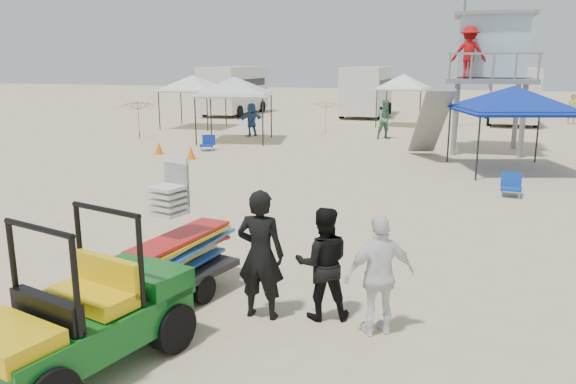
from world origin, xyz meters
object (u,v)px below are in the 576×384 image
(man_left, at_px, (261,255))
(utility_cart, at_px, (78,303))
(lifeguard_tower, at_px, (489,52))
(surf_trailer, at_px, (176,248))
(canopy_blue, at_px, (515,90))

(man_left, bearing_deg, utility_cart, 51.46)
(man_left, bearing_deg, lifeguard_tower, -102.68)
(surf_trailer, distance_m, canopy_blue, 14.05)
(surf_trailer, xyz_separation_m, canopy_blue, (5.62, 12.74, 1.90))
(man_left, height_order, lifeguard_tower, lifeguard_tower)
(surf_trailer, height_order, canopy_blue, canopy_blue)
(utility_cart, bearing_deg, surf_trailer, 89.80)
(utility_cart, relative_size, man_left, 1.43)
(utility_cart, distance_m, lifeguard_tower, 20.16)
(surf_trailer, bearing_deg, lifeguard_tower, 74.06)
(utility_cart, relative_size, surf_trailer, 1.20)
(man_left, relative_size, lifeguard_tower, 0.35)
(utility_cart, distance_m, man_left, 2.54)
(lifeguard_tower, xyz_separation_m, canopy_blue, (0.77, -4.24, -1.29))
(lifeguard_tower, height_order, canopy_blue, lifeguard_tower)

